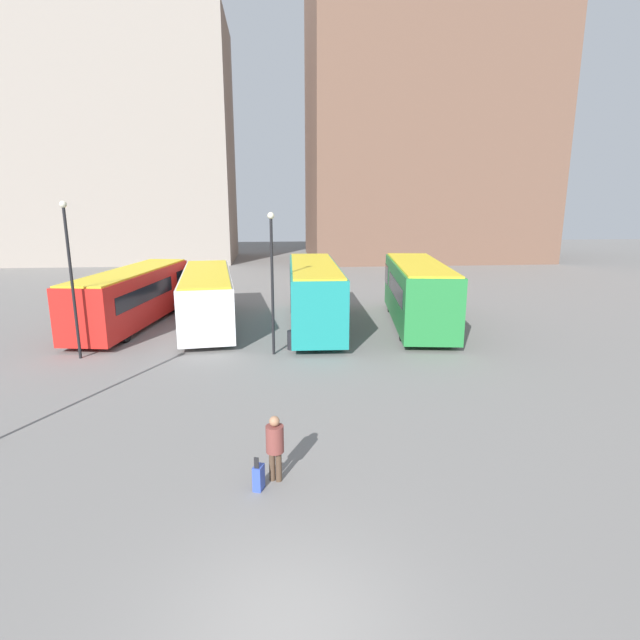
# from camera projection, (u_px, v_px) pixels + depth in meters

# --- Properties ---
(ground_plane) EXTENTS (160.00, 160.00, 0.00)m
(ground_plane) POSITION_uv_depth(u_px,v_px,m) (287.00, 632.00, 7.62)
(ground_plane) COLOR slate
(building_block_left) EXTENTS (26.11, 12.81, 25.54)m
(building_block_left) POSITION_uv_depth(u_px,v_px,m) (110.00, 143.00, 54.47)
(building_block_left) COLOR gray
(building_block_left) RESTS_ON ground_plane
(building_block_right) EXTENTS (26.05, 17.35, 43.79)m
(building_block_right) POSITION_uv_depth(u_px,v_px,m) (426.00, 61.00, 55.63)
(building_block_right) COLOR brown
(building_block_right) RESTS_ON ground_plane
(bus_0) EXTENTS (4.15, 11.21, 2.96)m
(bus_0) POSITION_uv_depth(u_px,v_px,m) (133.00, 295.00, 26.62)
(bus_0) COLOR red
(bus_0) RESTS_ON ground_plane
(bus_1) EXTENTS (3.71, 11.28, 2.86)m
(bus_1) POSITION_uv_depth(u_px,v_px,m) (207.00, 296.00, 26.71)
(bus_1) COLOR silver
(bus_1) RESTS_ON ground_plane
(bus_2) EXTENTS (2.84, 11.09, 3.33)m
(bus_2) POSITION_uv_depth(u_px,v_px,m) (314.00, 292.00, 26.24)
(bus_2) COLOR #19847F
(bus_2) RESTS_ON ground_plane
(bus_3) EXTENTS (4.06, 10.74, 3.35)m
(bus_3) POSITION_uv_depth(u_px,v_px,m) (417.00, 291.00, 26.54)
(bus_3) COLOR #237A38
(bus_3) RESTS_ON ground_plane
(traveler) EXTENTS (0.53, 0.53, 1.63)m
(traveler) POSITION_uv_depth(u_px,v_px,m) (275.00, 443.00, 11.56)
(traveler) COLOR #4C3828
(traveler) RESTS_ON ground_plane
(suitcase) EXTENTS (0.29, 0.36, 0.85)m
(suitcase) POSITION_uv_depth(u_px,v_px,m) (259.00, 477.00, 11.35)
(suitcase) COLOR #334CB2
(suitcase) RESTS_ON ground_plane
(lamp_post_1) EXTENTS (0.28, 0.28, 6.48)m
(lamp_post_1) POSITION_uv_depth(u_px,v_px,m) (71.00, 270.00, 20.23)
(lamp_post_1) COLOR black
(lamp_post_1) RESTS_ON ground_plane
(lamp_post_2) EXTENTS (0.28, 0.28, 6.04)m
(lamp_post_2) POSITION_uv_depth(u_px,v_px,m) (272.00, 273.00, 20.84)
(lamp_post_2) COLOR black
(lamp_post_2) RESTS_ON ground_plane
(trash_bin) EXTENTS (0.52, 0.52, 0.85)m
(trash_bin) POSITION_uv_depth(u_px,v_px,m) (293.00, 340.00, 22.28)
(trash_bin) COLOR black
(trash_bin) RESTS_ON ground_plane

